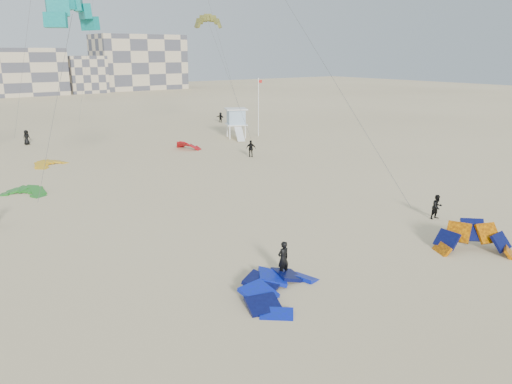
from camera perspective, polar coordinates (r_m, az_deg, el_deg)
ground at (r=23.15m, az=5.23°, el=-12.39°), size 320.00×320.00×0.00m
kite_ground_blue at (r=23.79m, az=2.91°, el=-11.52°), size 6.89×6.97×2.53m
kite_ground_orange at (r=30.88m, az=23.57°, el=-6.31°), size 6.05×6.05×4.32m
kite_ground_green at (r=43.71m, az=-24.93°, el=-0.23°), size 5.00×4.99×1.57m
kite_ground_red_far at (r=58.94m, az=-7.82°, el=4.89°), size 3.95×3.83×2.80m
kite_ground_yellow at (r=53.92m, az=-22.47°, el=2.83°), size 4.70×4.77×1.44m
kitesurfer_main at (r=25.14m, az=3.13°, el=-7.64°), size 0.69×0.46×1.86m
kitesurfer_b at (r=35.72m, az=19.99°, el=-1.61°), size 0.91×0.77×1.68m
kitesurfer_d at (r=53.76m, az=-0.58°, el=4.98°), size 1.11×0.99×1.81m
kitesurfer_e at (r=67.13m, az=-24.75°, el=5.69°), size 1.03×0.86×1.80m
kitesurfer_f at (r=81.35m, az=-4.08°, el=8.51°), size 0.84×1.56×1.60m
kite_fly_teal_a at (r=36.15m, az=-20.24°, el=18.56°), size 6.49×6.24×13.66m
kite_fly_olive at (r=65.17m, az=-5.46°, el=18.71°), size 4.17×9.77×14.76m
lifeguard_tower_near at (r=66.24m, az=-2.28°, el=7.86°), size 3.57×5.71×3.83m
flagpole at (r=67.02m, az=0.29°, el=9.81°), size 0.63×0.10×7.69m
condo_east at (r=160.41m, az=-13.23°, el=14.23°), size 26.00×14.00×16.00m
condo_fill_right at (r=150.42m, az=-18.98°, el=12.60°), size 10.00×10.00×10.00m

